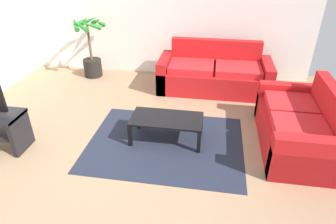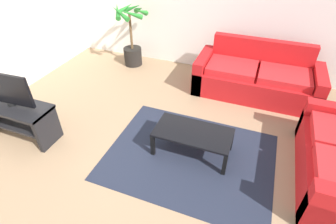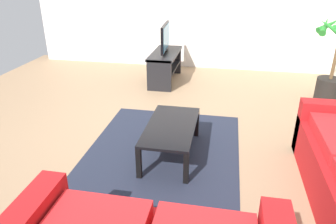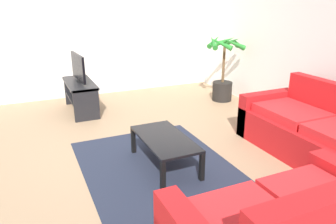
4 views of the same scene
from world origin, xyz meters
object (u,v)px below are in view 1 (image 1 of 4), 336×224
at_px(potted_palm, 91,52).
at_px(coffee_table, 167,121).
at_px(couch_main, 214,75).
at_px(couch_loveseat, 298,127).

bearing_deg(potted_palm, coffee_table, -46.96).
xyz_separation_m(coffee_table, potted_palm, (-1.96, 2.10, 0.21)).
bearing_deg(couch_main, coffee_table, -108.59).
distance_m(coffee_table, potted_palm, 2.88).
bearing_deg(coffee_table, couch_loveseat, 4.89).
bearing_deg(couch_loveseat, potted_palm, 152.79).
relative_size(couch_loveseat, potted_palm, 1.30).
height_order(couch_loveseat, potted_palm, potted_palm).
bearing_deg(couch_loveseat, couch_main, 125.50).
distance_m(couch_main, coffee_table, 1.94).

